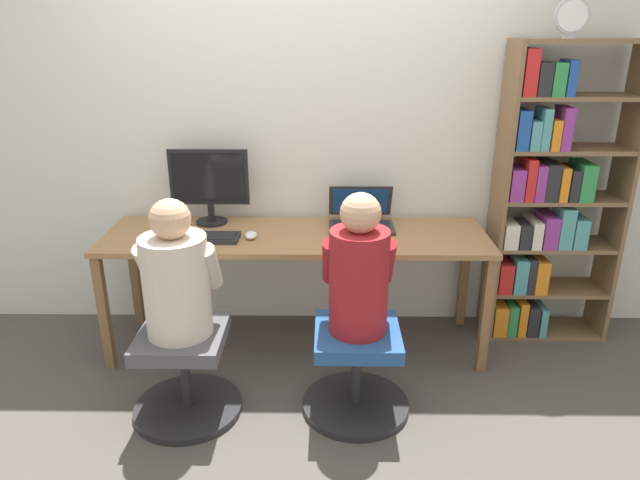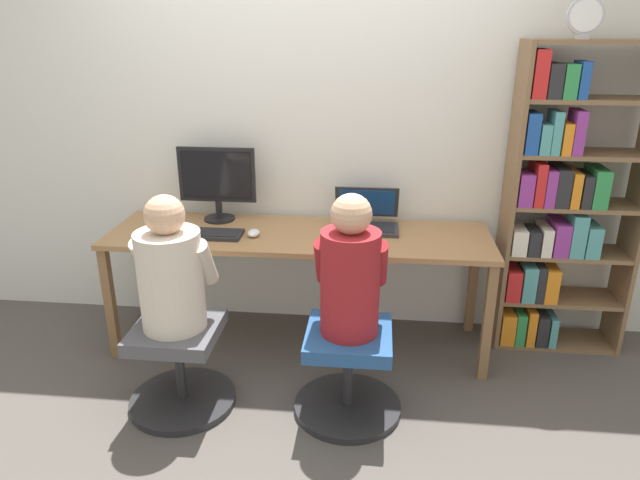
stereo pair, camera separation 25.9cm
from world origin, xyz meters
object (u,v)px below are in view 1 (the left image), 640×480
(keyboard, at_px, (198,237))
(bookshelf, at_px, (546,204))
(office_chair_right, at_px, (356,369))
(desktop_monitor, at_px, (209,184))
(person_at_monitor, at_px, (176,277))
(desk_clock, at_px, (572,17))
(person_at_laptop, at_px, (359,272))
(office_chair_left, at_px, (185,372))
(laptop, at_px, (361,218))

(keyboard, height_order, bookshelf, bookshelf)
(office_chair_right, bearing_deg, desktop_monitor, 136.03)
(desktop_monitor, relative_size, keyboard, 1.02)
(person_at_monitor, xyz_separation_m, desk_clock, (1.93, 0.74, 1.12))
(person_at_laptop, bearing_deg, keyboard, 148.87)
(desk_clock, bearing_deg, person_at_laptop, -146.99)
(office_chair_left, bearing_deg, keyboard, 92.00)
(desktop_monitor, xyz_separation_m, person_at_laptop, (0.84, -0.80, -0.20))
(office_chair_left, relative_size, desk_clock, 2.72)
(desktop_monitor, xyz_separation_m, keyboard, (-0.02, -0.28, -0.23))
(keyboard, height_order, person_at_monitor, person_at_monitor)
(person_at_laptop, distance_m, bookshelf, 1.36)
(desktop_monitor, bearing_deg, person_at_monitor, -90.29)
(desktop_monitor, bearing_deg, person_at_laptop, -43.79)
(office_chair_left, height_order, bookshelf, bookshelf)
(laptop, bearing_deg, desk_clock, -2.81)
(desktop_monitor, height_order, office_chair_left, desktop_monitor)
(laptop, relative_size, office_chair_left, 0.70)
(office_chair_left, bearing_deg, office_chair_right, 2.28)
(person_at_laptop, bearing_deg, office_chair_left, -177.38)
(keyboard, bearing_deg, office_chair_left, -88.00)
(laptop, bearing_deg, bookshelf, 0.60)
(keyboard, relative_size, office_chair_right, 0.85)
(laptop, bearing_deg, person_at_monitor, -138.40)
(keyboard, bearing_deg, desktop_monitor, 85.19)
(bookshelf, bearing_deg, person_at_laptop, -145.52)
(office_chair_right, xyz_separation_m, person_at_laptop, (0.00, 0.00, 0.52))
(person_at_monitor, height_order, person_at_laptop, person_at_laptop)
(person_at_monitor, bearing_deg, office_chair_right, 1.95)
(desk_clock, bearing_deg, person_at_monitor, -159.00)
(office_chair_left, relative_size, bookshelf, 0.31)
(laptop, bearing_deg, keyboard, -165.35)
(desk_clock, bearing_deg, desktop_monitor, 177.17)
(laptop, distance_m, desk_clock, 1.51)
(office_chair_left, height_order, office_chair_right, same)
(desktop_monitor, distance_m, desk_clock, 2.13)
(person_at_monitor, bearing_deg, person_at_laptop, 2.29)
(office_chair_right, relative_size, bookshelf, 0.31)
(laptop, xyz_separation_m, person_at_monitor, (-0.89, -0.79, -0.02))
(desk_clock, bearing_deg, laptop, 177.19)
(person_at_laptop, distance_m, desk_clock, 1.71)
(person_at_laptop, bearing_deg, office_chair_right, -90.00)
(office_chair_right, distance_m, desk_clock, 2.08)
(desktop_monitor, relative_size, person_at_laptop, 0.68)
(keyboard, bearing_deg, person_at_laptop, -31.13)
(office_chair_left, bearing_deg, bookshelf, 22.39)
(desktop_monitor, bearing_deg, laptop, -2.86)
(office_chair_right, relative_size, person_at_monitor, 0.81)
(office_chair_left, xyz_separation_m, desk_clock, (1.93, 0.75, 1.63))
(person_at_laptop, height_order, desk_clock, desk_clock)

